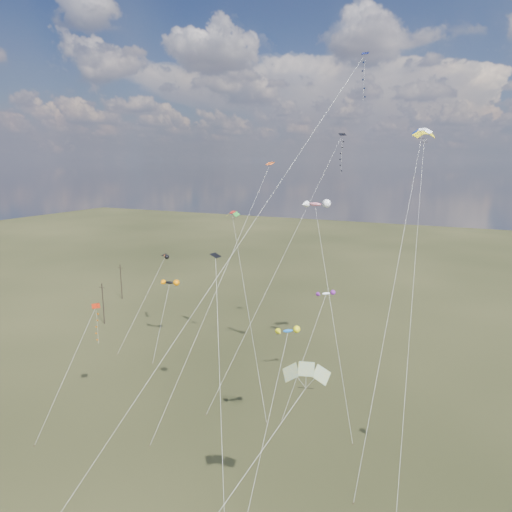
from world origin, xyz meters
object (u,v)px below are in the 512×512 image
at_px(novelty_black_orange, 169,283).
at_px(parafoil_yellow, 425,134).
at_px(utility_pole_near, 103,303).
at_px(diamond_black_high, 333,169).
at_px(utility_pole_far, 121,281).

bearing_deg(novelty_black_orange, parafoil_yellow, -0.36).
bearing_deg(utility_pole_near, diamond_black_high, 0.95).
bearing_deg(utility_pole_near, utility_pole_far, 119.74).
bearing_deg(diamond_black_high, utility_pole_far, 165.68).
height_order(utility_pole_far, diamond_black_high, diamond_black_high).
bearing_deg(novelty_black_orange, diamond_black_high, 6.90).
xyz_separation_m(utility_pole_far, diamond_black_high, (51.98, -13.27, 25.55)).
bearing_deg(utility_pole_near, novelty_black_orange, -8.10).
bearing_deg(diamond_black_high, novelty_black_orange, -173.10).
distance_m(utility_pole_far, parafoil_yellow, 72.66).
relative_size(utility_pole_near, novelty_black_orange, 0.70).
bearing_deg(diamond_black_high, parafoil_yellow, -15.91).
relative_size(diamond_black_high, novelty_black_orange, 3.04).
distance_m(utility_pole_near, utility_pole_far, 16.12).
distance_m(diamond_black_high, parafoil_yellow, 13.31).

